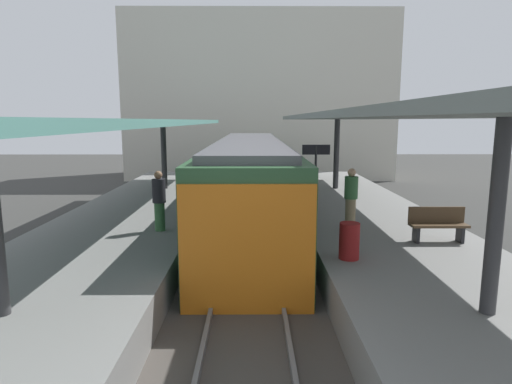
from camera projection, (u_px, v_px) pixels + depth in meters
ground_plane at (249, 268)px, 11.75m from camera, size 80.00×80.00×0.00m
platform_left at (108, 251)px, 11.64m from camera, size 4.40×28.00×1.00m
platform_right at (389, 250)px, 11.69m from camera, size 4.40×28.00×1.00m
track_ballast at (249, 265)px, 11.73m from camera, size 3.20×28.00×0.20m
rail_near_side at (222, 259)px, 11.70m from camera, size 0.08×28.00×0.14m
rail_far_side at (275, 259)px, 11.71m from camera, size 0.08×28.00×0.14m
commuter_train at (250, 182)px, 16.11m from camera, size 2.78×15.93×3.10m
canopy_left at (118, 123)px, 12.46m from camera, size 4.18×21.00×3.01m
canopy_right at (380, 117)px, 12.49m from camera, size 4.18×21.00×3.20m
platform_bench at (438, 223)px, 10.69m from camera, size 1.40×0.41×0.86m
platform_sign at (316, 163)px, 14.03m from camera, size 0.90×0.08×2.21m
litter_bin at (349, 241)px, 9.36m from camera, size 0.44×0.44×0.80m
passenger_near_bench at (351, 199)px, 11.65m from camera, size 0.36×0.36×1.72m
passenger_mid_platform at (159, 200)px, 11.69m from camera, size 0.36×0.36×1.65m
station_building_backdrop at (259, 99)px, 30.58m from camera, size 18.00×6.00×11.00m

